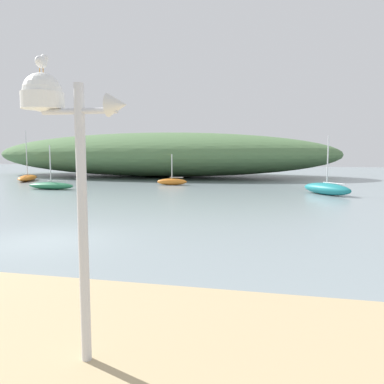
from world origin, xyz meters
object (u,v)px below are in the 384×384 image
(sailboat_far_right, at_px, (51,186))
(sailboat_centre_water, at_px, (172,182))
(sailboat_mid_channel, at_px, (28,178))
(sailboat_far_left, at_px, (327,189))
(seagull_on_radar, at_px, (42,61))
(mast_structure, at_px, (58,127))

(sailboat_far_right, relative_size, sailboat_centre_water, 1.40)
(sailboat_mid_channel, height_order, sailboat_centre_water, sailboat_mid_channel)
(sailboat_centre_water, relative_size, sailboat_far_left, 0.67)
(seagull_on_radar, height_order, sailboat_far_left, seagull_on_radar)
(sailboat_mid_channel, distance_m, sailboat_far_right, 9.22)
(mast_structure, relative_size, sailboat_mid_channel, 0.76)
(sailboat_mid_channel, height_order, sailboat_far_right, sailboat_mid_channel)
(mast_structure, distance_m, sailboat_far_left, 22.35)
(mast_structure, relative_size, sailboat_far_right, 0.99)
(sailboat_centre_water, bearing_deg, seagull_on_radar, -77.76)
(sailboat_mid_channel, relative_size, sailboat_far_right, 1.31)
(sailboat_mid_channel, bearing_deg, sailboat_far_left, -12.77)
(mast_structure, distance_m, seagull_on_radar, 0.79)
(mast_structure, distance_m, sailboat_centre_water, 26.84)
(sailboat_centre_water, bearing_deg, sailboat_far_right, -145.31)
(sailboat_centre_water, bearing_deg, mast_structure, -77.36)
(sailboat_far_left, bearing_deg, sailboat_far_right, -177.92)
(sailboat_centre_water, distance_m, sailboat_far_left, 12.32)
(seagull_on_radar, relative_size, sailboat_far_right, 0.09)
(seagull_on_radar, distance_m, sailboat_far_right, 24.89)
(sailboat_far_right, height_order, sailboat_far_left, sailboat_far_left)
(seagull_on_radar, xyz_separation_m, sailboat_mid_channel, (-19.81, 27.26, -3.52))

